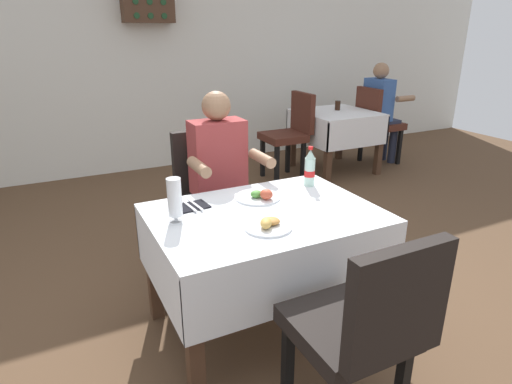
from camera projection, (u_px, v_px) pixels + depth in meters
ground_plane at (277, 330)px, 2.49m from camera, size 11.00×11.00×0.00m
back_wall at (128, 37)px, 4.90m from camera, size 11.00×0.12×3.11m
main_dining_table at (264, 240)px, 2.35m from camera, size 1.19×0.85×0.72m
chair_far_diner_seat at (210, 193)px, 3.03m from camera, size 0.44×0.50×0.97m
chair_near_camera_side at (363, 327)px, 1.66m from camera, size 0.44×0.50×0.97m
seated_diner_far at (222, 175)px, 2.90m from camera, size 0.50×0.46×1.26m
plate_near_camera at (268, 225)px, 2.10m from camera, size 0.24×0.24×0.06m
plate_far_diner at (259, 196)px, 2.46m from camera, size 0.26×0.26×0.07m
beer_glass_left at (175, 201)px, 2.13m from camera, size 0.07×0.07×0.23m
cola_bottle_primary at (310, 169)px, 2.65m from camera, size 0.07×0.07×0.25m
napkin_cutlery_set at (192, 206)px, 2.35m from camera, size 0.18×0.19×0.01m
background_dining_table at (336, 127)px, 5.18m from camera, size 0.85×0.88×0.72m
background_chair_left at (290, 131)px, 4.91m from camera, size 0.50×0.44×0.97m
background_chair_right at (377, 121)px, 5.44m from camera, size 0.50×0.44×0.97m
background_patron at (381, 108)px, 5.40m from camera, size 0.46×0.50×1.26m
background_table_tumbler at (338, 105)px, 5.20m from camera, size 0.06×0.06×0.11m
wall_bottle_rack at (147, 2)px, 4.73m from camera, size 0.56×0.21×0.42m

